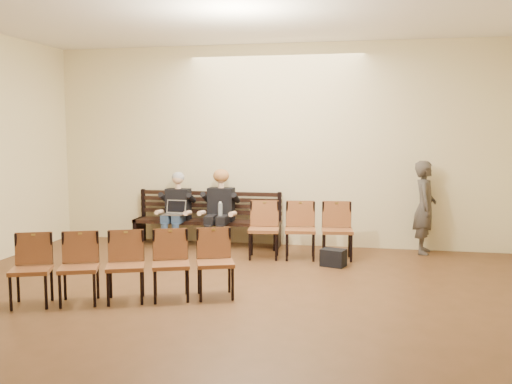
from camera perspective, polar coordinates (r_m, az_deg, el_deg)
ground at (r=5.52m, az=-7.06°, el=-15.39°), size 10.00×10.00×0.00m
room_walls at (r=5.90m, az=-4.92°, el=11.16°), size 8.02×10.01×3.51m
bench at (r=10.08m, az=-4.95°, el=-4.08°), size 2.60×0.90×0.45m
seated_man at (r=10.06m, az=-7.96°, el=-1.85°), size 0.52×0.71×1.24m
seated_woman at (r=9.82m, az=-3.65°, el=-1.92°), size 0.55×0.75×1.27m
laptop at (r=9.84m, az=-8.24°, el=-2.30°), size 0.37×0.31×0.25m
water_bottle at (r=9.59m, az=-3.59°, el=-2.48°), size 0.08×0.08×0.25m
bag at (r=8.63m, az=7.74°, el=-6.53°), size 0.41×0.33×0.26m
passerby at (r=9.71m, az=16.54°, el=-0.80°), size 0.48×0.68×1.76m
chair_row_front at (r=9.00m, az=4.45°, el=-3.85°), size 1.68×0.69×0.91m
chair_row_back at (r=6.96m, az=-12.93°, el=-7.29°), size 2.56×1.33×0.84m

